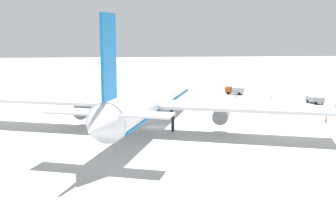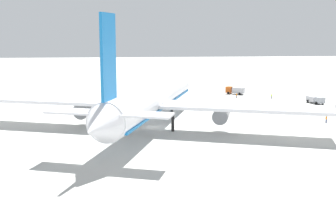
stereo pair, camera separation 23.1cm
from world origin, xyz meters
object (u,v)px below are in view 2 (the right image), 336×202
object	(u,v)px
airliner	(151,99)
service_truck_1	(235,90)
ground_worker_1	(237,95)
service_truck_2	(315,99)
traffic_cone_0	(276,103)
ground_worker_0	(326,119)
ground_worker_3	(271,96)

from	to	relation	value
airliner	service_truck_1	bearing A→B (deg)	-32.88
service_truck_1	ground_worker_1	distance (m)	8.65
airliner	service_truck_2	distance (m)	61.85
airliner	ground_worker_1	size ratio (longest dim) A/B	48.26
airliner	ground_worker_1	world-z (taller)	airliner
traffic_cone_0	service_truck_1	bearing A→B (deg)	18.21
ground_worker_0	ground_worker_3	distance (m)	39.26
ground_worker_0	traffic_cone_0	xyz separation A→B (m)	(28.70, 2.32, -0.62)
ground_worker_1	ground_worker_0	bearing A→B (deg)	-165.01
service_truck_2	ground_worker_3	world-z (taller)	service_truck_2
ground_worker_1	ground_worker_3	bearing A→B (deg)	-105.00
airliner	service_truck_1	xyz separation A→B (m)	(52.54, -33.97, -5.47)
service_truck_2	ground_worker_1	distance (m)	25.88
service_truck_1	ground_worker_3	distance (m)	14.92
ground_worker_0	traffic_cone_0	world-z (taller)	ground_worker_0
traffic_cone_0	ground_worker_0	bearing A→B (deg)	-175.38
airliner	ground_worker_3	bearing A→B (deg)	-46.63
ground_worker_1	traffic_cone_0	xyz separation A→B (m)	(-13.58, -9.00, -0.55)
ground_worker_3	service_truck_2	bearing A→B (deg)	-137.21
ground_worker_0	ground_worker_3	bearing A→B (deg)	0.05
service_truck_2	ground_worker_0	xyz separation A→B (m)	(-28.09, 10.31, -0.40)
service_truck_2	traffic_cone_0	world-z (taller)	service_truck_2
service_truck_2	ground_worker_0	bearing A→B (deg)	159.85
airliner	ground_worker_0	bearing A→B (deg)	-87.60
ground_worker_0	airliner	bearing A→B (deg)	92.40
service_truck_2	ground_worker_3	bearing A→B (deg)	42.79
service_truck_1	service_truck_2	size ratio (longest dim) A/B	0.99
airliner	ground_worker_3	xyz separation A→B (m)	(41.08, -43.50, -6.16)
ground_worker_0	traffic_cone_0	distance (m)	28.80
ground_worker_0	ground_worker_3	size ratio (longest dim) A/B	1.09
service_truck_2	service_truck_1	bearing A→B (deg)	41.27
airliner	ground_worker_0	distance (m)	43.99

